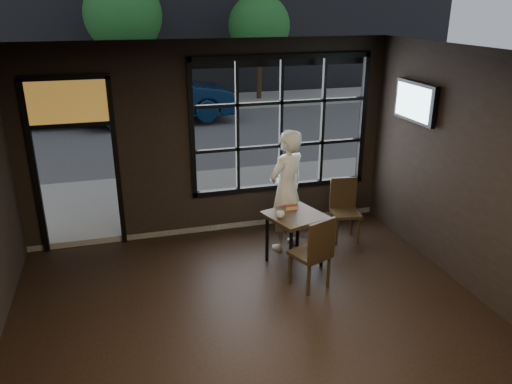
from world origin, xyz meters
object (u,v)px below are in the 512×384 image
object	(u,v)px
cafe_table	(294,239)
man	(286,191)
navy_car	(159,96)
chair_near	(310,252)

from	to	relation	value
cafe_table	man	bearing A→B (deg)	66.33
cafe_table	navy_car	distance (m)	10.05
chair_near	navy_car	world-z (taller)	navy_car
cafe_table	man	distance (m)	0.79
chair_near	man	world-z (taller)	man
chair_near	cafe_table	bearing A→B (deg)	-112.57
navy_car	cafe_table	bearing A→B (deg)	-177.18
cafe_table	chair_near	distance (m)	0.66
chair_near	man	bearing A→B (deg)	-114.69
navy_car	man	bearing A→B (deg)	-176.51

